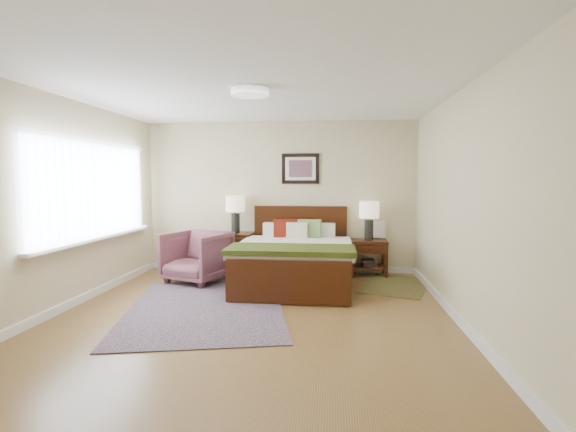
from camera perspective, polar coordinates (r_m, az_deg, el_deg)
The scene contains 17 objects.
floor at distance 4.79m, azimuth -5.00°, elevation -13.68°, with size 5.00×5.00×0.00m, color brown.
back_wall at distance 7.02m, azimuth -1.13°, elevation 2.63°, with size 4.50×0.04×2.50m, color beige.
front_wall at distance 2.16m, azimuth -18.14°, elevation -2.54°, with size 4.50×0.04×2.50m, color beige.
left_wall at distance 5.45m, azimuth -28.99°, elevation 1.40°, with size 0.04×5.00×2.50m, color beige.
right_wall at distance 4.67m, azimuth 23.12°, elevation 1.14°, with size 0.04×5.00×2.50m, color beige.
ceiling at distance 4.65m, azimuth -5.24°, elevation 17.00°, with size 4.50×5.00×0.02m, color white.
window at distance 6.01m, azimuth -24.78°, elevation 3.03°, with size 0.11×2.72×1.32m.
ceil_fixture at distance 4.64m, azimuth -5.23°, elevation 16.58°, with size 0.44×0.44×0.08m.
bed at distance 6.08m, azimuth 0.98°, elevation -4.83°, with size 1.66×2.01×1.08m.
wall_art at distance 6.95m, azimuth 1.71°, elevation 6.48°, with size 0.62×0.05×0.50m.
nightstand_left at distance 6.96m, azimuth -7.19°, elevation -3.36°, with size 0.55×0.50×0.66m.
nightstand_right at distance 6.83m, azimuth 10.96°, elevation -5.03°, with size 0.58×0.43×0.57m.
lamp_left at distance 6.92m, azimuth -7.20°, elevation 1.16°, with size 0.31×0.31×0.61m.
lamp_right at distance 6.77m, azimuth 11.03°, elevation 0.31°, with size 0.31×0.31×0.61m.
armchair at distance 6.44m, azimuth -12.34°, elevation -5.45°, with size 0.81×0.84×0.76m, color brown.
rug_persian at distance 5.20m, azimuth -11.17°, elevation -12.16°, with size 1.79×2.53×0.01m, color #0E1446.
rug_navy at distance 6.32m, azimuth 14.44°, elevation -9.17°, with size 0.83×1.25×0.01m, color black.
Camera 1 is at (0.89, -4.45, 1.52)m, focal length 26.00 mm.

